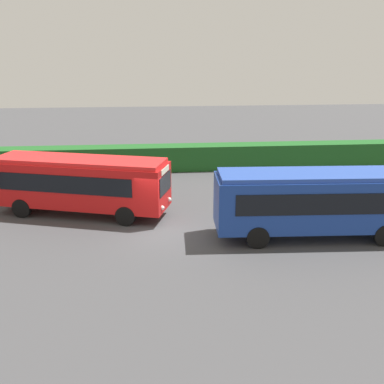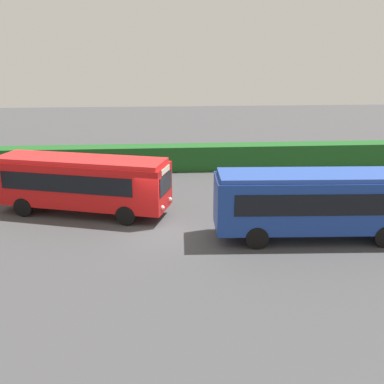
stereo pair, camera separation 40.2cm
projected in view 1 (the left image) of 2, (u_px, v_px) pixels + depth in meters
The scene contains 6 objects.
ground_plane at pixel (161, 232), 21.93m from camera, with size 103.72×103.72×0.00m, color #424244.
bus_red at pixel (81, 182), 23.85m from camera, with size 9.45×5.10×3.02m.
bus_blue at pixel (316, 200), 20.85m from camera, with size 9.36×2.95×3.10m.
person_left at pixel (318, 201), 23.67m from camera, with size 0.55×0.43×1.65m.
hedge_row at pixel (156, 158), 33.07m from camera, with size 63.86×1.70×1.78m, color #1D5620.
traffic_cone at pixel (381, 170), 32.25m from camera, with size 0.36×0.36×0.60m, color orange.
Camera 1 is at (-0.50, -20.44, 8.29)m, focal length 42.93 mm.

